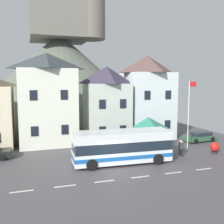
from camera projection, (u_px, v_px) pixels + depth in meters
name	position (u px, v px, depth m)	size (l,w,h in m)	color
ground_plane	(115.00, 171.00, 22.33)	(40.00, 60.00, 0.07)	#4E494D
townhouse_01	(47.00, 99.00, 31.19)	(6.60, 5.17, 10.97)	silver
townhouse_02	(107.00, 104.00, 33.51)	(5.20, 5.07, 9.52)	beige
townhouse_03	(147.00, 97.00, 35.87)	(5.84, 6.35, 11.10)	silver
hilltop_castle	(60.00, 75.00, 50.65)	(38.34, 38.34, 25.18)	#5A6254
transit_bus	(122.00, 147.00, 24.23)	(9.24, 3.09, 3.05)	silver
bus_shelter	(148.00, 123.00, 28.48)	(3.60, 3.60, 3.75)	#473D33
parked_car_00	(200.00, 137.00, 33.33)	(4.18, 2.18, 1.23)	#2F553B
parked_car_01	(151.00, 140.00, 31.34)	(4.14, 2.01, 1.29)	slate
pedestrian_00	(170.00, 145.00, 27.93)	(0.36, 0.31, 1.62)	#2D2D38
pedestrian_01	(182.00, 147.00, 26.52)	(0.34, 0.34, 1.63)	black
pedestrian_02	(180.00, 146.00, 27.60)	(0.36, 0.36, 1.46)	#2D2D38
public_bench	(143.00, 143.00, 30.55)	(1.40, 0.48, 0.87)	#473828
flagpole	(189.00, 110.00, 29.49)	(0.95, 0.10, 7.65)	silver
harbour_buoy	(215.00, 147.00, 27.64)	(0.96, 0.96, 1.21)	black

